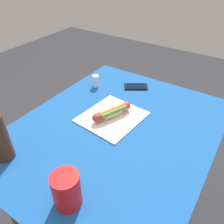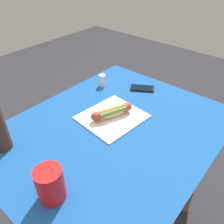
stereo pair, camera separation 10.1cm
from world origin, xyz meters
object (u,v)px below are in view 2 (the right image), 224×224
hot_dog (112,112)px  drinking_cup (50,184)px  cell_phone (142,88)px  salt_shaker (102,80)px

hot_dog → drinking_cup: size_ratio=1.60×
cell_phone → hot_dog: bearing=7.8°
hot_dog → salt_shaker: (-0.18, -0.23, 0.00)m
drinking_cup → salt_shaker: 0.70m
cell_phone → salt_shaker: (0.11, -0.19, 0.03)m
hot_dog → drinking_cup: drinking_cup is taller
cell_phone → drinking_cup: drinking_cup is taller
drinking_cup → salt_shaker: drinking_cup is taller
cell_phone → drinking_cup: (0.71, 0.16, 0.05)m
hot_dog → drinking_cup: 0.44m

